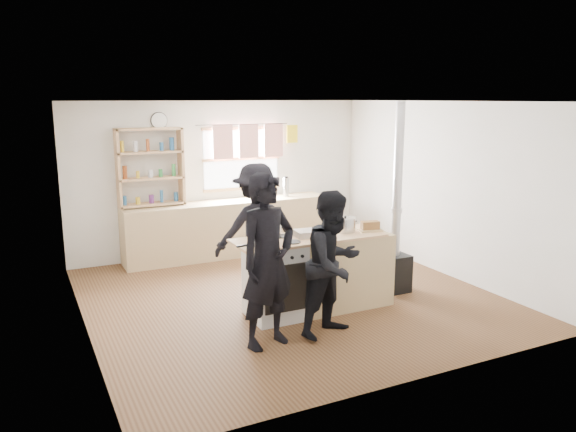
# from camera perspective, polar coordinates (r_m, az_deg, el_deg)

# --- Properties ---
(ground) EXTENTS (5.00, 5.00, 0.01)m
(ground) POSITION_cam_1_polar(r_m,az_deg,el_deg) (7.40, 0.05, -8.22)
(ground) COLOR brown
(ground) RESTS_ON ground
(back_counter) EXTENTS (3.40, 0.55, 0.90)m
(back_counter) POSITION_cam_1_polar(r_m,az_deg,el_deg) (9.23, -6.04, -1.25)
(back_counter) COLOR tan
(back_counter) RESTS_ON ground
(shelving_unit) EXTENTS (1.00, 0.28, 1.20)m
(shelving_unit) POSITION_cam_1_polar(r_m,az_deg,el_deg) (8.83, -13.82, 4.88)
(shelving_unit) COLOR tan
(shelving_unit) RESTS_ON back_counter
(thermos) EXTENTS (0.10, 0.10, 0.32)m
(thermos) POSITION_cam_1_polar(r_m,az_deg,el_deg) (9.52, -0.21, 2.95)
(thermos) COLOR silver
(thermos) RESTS_ON back_counter
(cooking_island) EXTENTS (1.97, 0.64, 0.93)m
(cooking_island) POSITION_cam_1_polar(r_m,az_deg,el_deg) (6.85, 3.19, -5.74)
(cooking_island) COLOR white
(cooking_island) RESTS_ON ground
(skillet_greens) EXTENTS (0.37, 0.37, 0.05)m
(skillet_greens) POSITION_cam_1_polar(r_m,az_deg,el_deg) (6.30, -2.51, -2.65)
(skillet_greens) COLOR black
(skillet_greens) RESTS_ON cooking_island
(roast_tray) EXTENTS (0.34, 0.28, 0.07)m
(roast_tray) POSITION_cam_1_polar(r_m,az_deg,el_deg) (6.67, 2.06, -1.72)
(roast_tray) COLOR silver
(roast_tray) RESTS_ON cooking_island
(stockpot_stove) EXTENTS (0.23, 0.23, 0.19)m
(stockpot_stove) POSITION_cam_1_polar(r_m,az_deg,el_deg) (6.66, -1.62, -1.36)
(stockpot_stove) COLOR silver
(stockpot_stove) RESTS_ON cooking_island
(stockpot_counter) EXTENTS (0.26, 0.26, 0.20)m
(stockpot_counter) POSITION_cam_1_polar(r_m,az_deg,el_deg) (6.92, 5.83, -0.86)
(stockpot_counter) COLOR #B8B8BB
(stockpot_counter) RESTS_ON cooking_island
(bread_board) EXTENTS (0.32, 0.26, 0.12)m
(bread_board) POSITION_cam_1_polar(r_m,az_deg,el_deg) (7.01, 8.33, -1.08)
(bread_board) COLOR tan
(bread_board) RESTS_ON cooking_island
(flue_heater) EXTENTS (0.35, 0.35, 2.50)m
(flue_heater) POSITION_cam_1_polar(r_m,az_deg,el_deg) (7.56, 10.84, -2.80)
(flue_heater) COLOR black
(flue_heater) RESTS_ON ground
(person_near_left) EXTENTS (0.75, 0.59, 1.82)m
(person_near_left) POSITION_cam_1_polar(r_m,az_deg,el_deg) (5.74, -2.08, -4.61)
(person_near_left) COLOR black
(person_near_left) RESTS_ON ground
(person_near_right) EXTENTS (0.92, 0.82, 1.59)m
(person_near_right) POSITION_cam_1_polar(r_m,az_deg,el_deg) (6.06, 4.64, -4.87)
(person_near_right) COLOR black
(person_near_right) RESTS_ON ground
(person_far) EXTENTS (1.15, 0.70, 1.73)m
(person_far) POSITION_cam_1_polar(r_m,az_deg,el_deg) (7.32, -3.18, -1.37)
(person_far) COLOR black
(person_far) RESTS_ON ground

